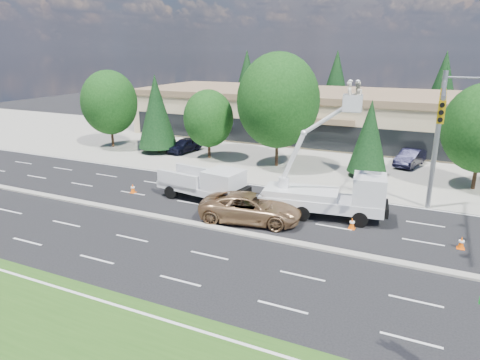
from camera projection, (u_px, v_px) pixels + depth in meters
The scene contains 23 objects.
ground at pixel (236, 233), 24.96m from camera, with size 140.00×140.00×0.00m, color black.
concrete_apron at pixel (322, 157), 42.30m from camera, with size 140.00×22.00×0.01m, color gray.
road_median at pixel (236, 232), 24.94m from camera, with size 120.00×0.55×0.12m, color gray.
strip_mall at pixel (345, 115), 50.12m from camera, with size 50.40×15.40×5.50m.
tree_front_a at pixel (109, 103), 45.40m from camera, with size 5.91×5.91×8.20m.
tree_front_b at pixel (156, 111), 43.15m from camera, with size 4.00×4.00×7.88m.
tree_front_c at pixel (209, 119), 40.84m from camera, with size 4.79×4.79×6.64m.
tree_front_d at pixel (278, 101), 37.43m from camera, with size 7.27×7.27×10.09m.
tree_front_e at pixel (369, 136), 34.95m from camera, with size 3.25×3.25×6.41m.
tree_back_a at pixel (247, 81), 67.01m from camera, with size 5.14×5.14×10.14m.
tree_back_b at pixel (336, 84), 61.38m from camera, with size 5.16×5.16×10.18m.
tree_back_c at pixel (443, 88), 55.77m from camera, with size 5.13×5.13×10.11m.
signal_mast at pixel (440, 123), 25.26m from camera, with size 2.76×10.16×9.00m.
utility_pickup at pixel (206, 187), 29.96m from camera, with size 6.59×3.22×2.42m.
bucket_truck at pixel (331, 191), 26.73m from camera, with size 7.94×3.37×8.59m.
traffic_cone_a at pixel (133, 188), 31.77m from camera, with size 0.40×0.40×0.70m.
traffic_cone_b at pixel (225, 202), 28.90m from camera, with size 0.40×0.40×0.70m.
traffic_cone_c at pixel (270, 210), 27.42m from camera, with size 0.40×0.40×0.70m.
traffic_cone_d at pixel (352, 223), 25.39m from camera, with size 0.40×0.40×0.70m.
traffic_cone_e at pixel (461, 243), 22.87m from camera, with size 0.40×0.40×0.70m.
minivan at pixel (251, 208), 26.40m from camera, with size 2.89×6.27×1.74m, color #916B46.
parked_car_west at pixel (184, 145), 44.22m from camera, with size 1.73×4.30×1.46m, color black.
parked_car_east at pixel (410, 158), 39.02m from camera, with size 1.61×4.61×1.52m, color black.
Camera 1 is at (9.88, -20.72, 10.28)m, focal length 32.00 mm.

